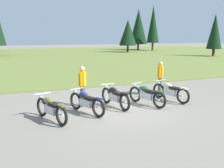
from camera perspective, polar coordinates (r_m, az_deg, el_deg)
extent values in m
plane|color=gray|center=(10.72, 1.20, -5.28)|extent=(140.00, 140.00, 0.00)
cube|color=olive|center=(36.21, -15.42, 5.63)|extent=(80.00, 44.00, 0.10)
cylinder|color=#47331E|center=(44.42, 3.42, 7.55)|extent=(0.36, 0.36, 1.21)
cone|color=black|center=(44.36, 3.46, 11.03)|extent=(2.92, 2.92, 4.19)
cylinder|color=#47331E|center=(51.92, 5.66, 7.94)|extent=(0.36, 0.36, 1.20)
cone|color=black|center=(51.89, 5.74, 12.24)|extent=(3.38, 3.38, 6.60)
cylinder|color=#47331E|center=(49.37, 8.74, 7.95)|extent=(0.36, 0.36, 1.56)
cone|color=black|center=(49.36, 8.88, 12.67)|extent=(2.18, 2.18, 6.58)
cylinder|color=#47331E|center=(38.31, 21.05, 6.30)|extent=(0.36, 0.36, 1.08)
cone|color=black|center=(38.24, 21.34, 10.58)|extent=(2.00, 2.00, 4.65)
torus|color=black|center=(9.97, -14.94, -4.79)|extent=(0.32, 0.69, 0.70)
torus|color=black|center=(8.77, -10.86, -6.71)|extent=(0.32, 0.69, 0.70)
cube|color=silver|center=(9.35, -13.05, -5.40)|extent=(0.40, 0.67, 0.28)
ellipsoid|color=brown|center=(9.43, -13.63, -3.52)|extent=(0.40, 0.54, 0.22)
cube|color=black|center=(9.10, -12.45, -4.37)|extent=(0.37, 0.53, 0.10)
cube|color=brown|center=(8.68, -10.94, -4.57)|extent=(0.24, 0.35, 0.06)
cylinder|color=silver|center=(9.76, -14.82, -2.02)|extent=(0.60, 0.23, 0.03)
sphere|color=silver|center=(9.89, -15.09, -2.64)|extent=(0.14, 0.14, 0.14)
cylinder|color=silver|center=(9.19, -11.36, -6.27)|extent=(0.25, 0.54, 0.07)
torus|color=black|center=(10.58, -7.85, -3.63)|extent=(0.34, 0.69, 0.70)
torus|color=black|center=(9.51, -2.97, -5.18)|extent=(0.34, 0.69, 0.70)
cube|color=silver|center=(10.02, -5.55, -4.09)|extent=(0.42, 0.67, 0.28)
ellipsoid|color=navy|center=(10.10, -6.20, -2.36)|extent=(0.42, 0.54, 0.22)
cube|color=black|center=(9.80, -4.79, -3.09)|extent=(0.38, 0.53, 0.10)
cube|color=navy|center=(9.42, -2.99, -3.19)|extent=(0.25, 0.35, 0.06)
cylinder|color=silver|center=(10.39, -7.61, -1.01)|extent=(0.59, 0.25, 0.03)
sphere|color=silver|center=(10.51, -7.97, -1.60)|extent=(0.14, 0.14, 0.14)
cylinder|color=silver|center=(9.90, -3.84, -4.85)|extent=(0.26, 0.54, 0.07)
torus|color=black|center=(11.43, -1.22, -2.47)|extent=(0.22, 0.71, 0.70)
torus|color=black|center=(10.28, 2.76, -3.97)|extent=(0.22, 0.71, 0.70)
cube|color=silver|center=(10.84, 0.67, -2.92)|extent=(0.31, 0.66, 0.28)
ellipsoid|color=black|center=(10.92, 0.16, -1.31)|extent=(0.34, 0.52, 0.22)
cube|color=black|center=(10.61, 1.31, -2.00)|extent=(0.30, 0.51, 0.10)
cube|color=black|center=(10.20, 2.78, -2.12)|extent=(0.19, 0.34, 0.06)
cylinder|color=silver|center=(11.24, -0.97, -0.04)|extent=(0.62, 0.14, 0.03)
sphere|color=silver|center=(11.37, -1.28, -0.59)|extent=(0.14, 0.14, 0.14)
cylinder|color=silver|center=(10.69, 2.16, -3.67)|extent=(0.16, 0.55, 0.07)
torus|color=black|center=(11.72, 5.00, -2.18)|extent=(0.31, 0.70, 0.70)
torus|color=black|center=(10.79, 10.20, -3.43)|extent=(0.31, 0.70, 0.70)
cube|color=silver|center=(11.23, 7.50, -2.54)|extent=(0.38, 0.67, 0.28)
ellipsoid|color=#144C23|center=(11.29, 6.87, -1.00)|extent=(0.39, 0.54, 0.22)
cube|color=black|center=(11.03, 8.36, -1.62)|extent=(0.35, 0.52, 0.10)
cube|color=#144C23|center=(10.71, 10.26, -1.66)|extent=(0.23, 0.35, 0.06)
cylinder|color=silver|center=(11.54, 5.39, 0.20)|extent=(0.60, 0.22, 0.03)
sphere|color=silver|center=(11.65, 4.96, -0.35)|extent=(0.14, 0.14, 0.14)
cylinder|color=silver|center=(11.16, 9.10, -3.19)|extent=(0.23, 0.55, 0.07)
torus|color=black|center=(12.59, 10.07, -1.41)|extent=(0.28, 0.70, 0.70)
torus|color=black|center=(11.71, 15.08, -2.52)|extent=(0.28, 0.70, 0.70)
cube|color=silver|center=(12.13, 12.49, -1.72)|extent=(0.36, 0.67, 0.28)
ellipsoid|color=beige|center=(12.19, 11.90, -0.29)|extent=(0.38, 0.53, 0.22)
cube|color=black|center=(11.95, 13.33, -0.86)|extent=(0.34, 0.52, 0.10)
cube|color=beige|center=(11.64, 15.16, -0.89)|extent=(0.22, 0.35, 0.06)
cylinder|color=silver|center=(12.43, 10.48, 0.81)|extent=(0.61, 0.19, 0.03)
sphere|color=silver|center=(12.53, 10.06, 0.30)|extent=(0.14, 0.14, 0.14)
cylinder|color=silver|center=(12.07, 13.99, -2.33)|extent=(0.21, 0.55, 0.07)
cylinder|color=#4C4233|center=(13.08, 10.24, -0.57)|extent=(0.14, 0.14, 0.88)
cylinder|color=#4C4233|center=(13.25, 10.37, -0.43)|extent=(0.14, 0.14, 0.88)
cube|color=orange|center=(13.05, 10.41, 2.61)|extent=(0.40, 0.42, 0.56)
sphere|color=tan|center=(13.00, 10.47, 4.35)|extent=(0.22, 0.22, 0.22)
cylinder|color=orange|center=(12.83, 10.24, 2.39)|extent=(0.09, 0.09, 0.52)
cylinder|color=orange|center=(13.28, 10.58, 2.65)|extent=(0.09, 0.09, 0.52)
cylinder|color=#4C4233|center=(11.12, -6.22, -2.43)|extent=(0.14, 0.14, 0.88)
cylinder|color=#4C4233|center=(10.95, -6.48, -2.63)|extent=(0.14, 0.14, 0.88)
cube|color=orange|center=(10.89, -6.42, 1.16)|extent=(0.38, 0.42, 0.56)
sphere|color=tan|center=(10.84, -6.47, 3.25)|extent=(0.22, 0.22, 0.22)
cylinder|color=orange|center=(11.12, -6.09, 1.25)|extent=(0.09, 0.09, 0.52)
cylinder|color=orange|center=(10.68, -6.76, 0.86)|extent=(0.09, 0.09, 0.52)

